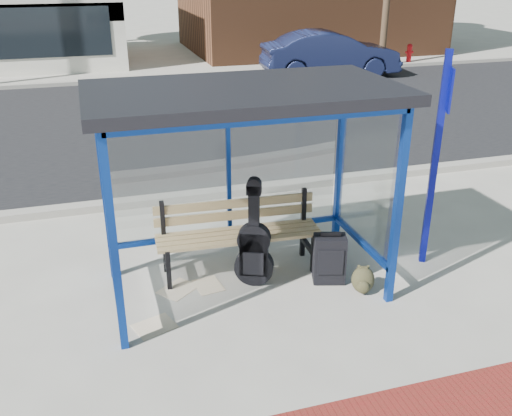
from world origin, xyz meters
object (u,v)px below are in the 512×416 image
object	(u,v)px
fire_hydrant	(409,52)
parked_car	(330,54)
bench	(238,230)
backpack	(363,281)
guitar_bag	(254,249)
suitcase	(329,259)

from	to	relation	value
fire_hydrant	parked_car	bearing A→B (deg)	-155.81
bench	fire_hydrant	bearing A→B (deg)	55.42
backpack	parked_car	xyz separation A→B (m)	(5.06, 12.58, 0.59)
guitar_bag	parked_car	size ratio (longest dim) A/B	0.29
bench	fire_hydrant	xyz separation A→B (m)	(10.41, 13.45, -0.17)
backpack	parked_car	world-z (taller)	parked_car
suitcase	fire_hydrant	distance (m)	16.94
guitar_bag	suitcase	size ratio (longest dim) A/B	1.94
guitar_bag	parked_car	world-z (taller)	parked_car
backpack	fire_hydrant	size ratio (longest dim) A/B	0.48
bench	parked_car	distance (m)	13.22
guitar_bag	fire_hydrant	distance (m)	17.28
bench	suitcase	world-z (taller)	bench
suitcase	fire_hydrant	bearing A→B (deg)	72.27
guitar_bag	backpack	size ratio (longest dim) A/B	3.96
guitar_bag	parked_car	xyz separation A→B (m)	(6.23, 12.02, 0.27)
suitcase	parked_car	size ratio (longest dim) A/B	0.15
bench	backpack	distance (m)	1.64
bench	backpack	bearing A→B (deg)	-34.36
suitcase	parked_car	world-z (taller)	parked_car
suitcase	bench	bearing A→B (deg)	163.50
fire_hydrant	suitcase	bearing A→B (deg)	-123.85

